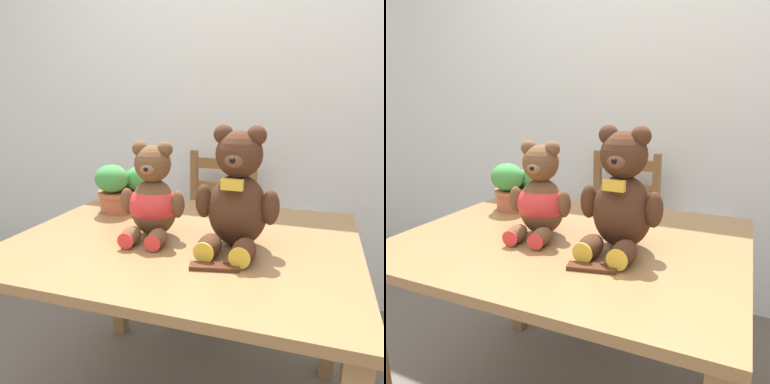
# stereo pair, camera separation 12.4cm
# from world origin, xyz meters

# --- Properties ---
(wall_back) EXTENTS (8.00, 0.04, 2.60)m
(wall_back) POSITION_xyz_m (0.00, 1.59, 1.30)
(wall_back) COLOR silver
(wall_back) RESTS_ON ground_plane
(radiator) EXTENTS (0.59, 0.10, 0.56)m
(radiator) POSITION_xyz_m (0.19, 1.52, 0.25)
(radiator) COLOR white
(radiator) RESTS_ON ground_plane
(dining_table) EXTENTS (1.15, 0.95, 0.77)m
(dining_table) POSITION_xyz_m (0.00, 0.47, 0.66)
(dining_table) COLOR olive
(dining_table) RESTS_ON ground_plane
(wooden_chair_behind) EXTENTS (0.40, 0.42, 0.93)m
(wooden_chair_behind) POSITION_xyz_m (-0.10, 1.30, 0.46)
(wooden_chair_behind) COLOR brown
(wooden_chair_behind) RESTS_ON ground_plane
(teddy_bear_left) EXTENTS (0.23, 0.25, 0.33)m
(teddy_bear_left) POSITION_xyz_m (-0.11, 0.45, 0.90)
(teddy_bear_left) COLOR brown
(teddy_bear_left) RESTS_ON dining_table
(teddy_bear_right) EXTENTS (0.27, 0.27, 0.39)m
(teddy_bear_right) POSITION_xyz_m (0.18, 0.45, 0.93)
(teddy_bear_right) COLOR #472819
(teddy_bear_right) RESTS_ON dining_table
(potted_plant) EXTENTS (0.23, 0.23, 0.21)m
(potted_plant) POSITION_xyz_m (-0.38, 0.70, 0.86)
(potted_plant) COLOR #B25B3D
(potted_plant) RESTS_ON dining_table
(chocolate_bar) EXTENTS (0.15, 0.07, 0.01)m
(chocolate_bar) POSITION_xyz_m (0.16, 0.26, 0.77)
(chocolate_bar) COLOR #472314
(chocolate_bar) RESTS_ON dining_table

